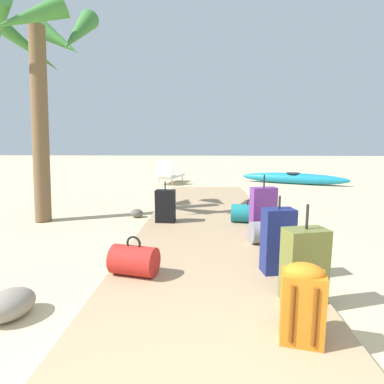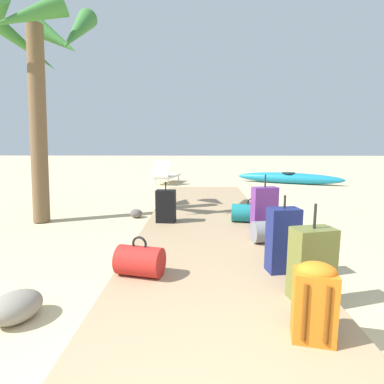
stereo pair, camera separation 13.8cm
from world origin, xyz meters
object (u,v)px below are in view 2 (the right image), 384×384
object	(u,v)px
backpack_orange	(314,300)
kayak	(289,178)
suitcase_navy	(283,240)
suitcase_purple	(264,209)
suitcase_olive	(312,264)
duffel_bag_red	(140,261)
lounge_chair	(166,174)
duffel_bag_grey	(271,231)
palm_tree_far_left	(38,57)
duffel_bag_teal	(252,213)
suitcase_black	(166,206)

from	to	relation	value
backpack_orange	kayak	world-z (taller)	backpack_orange
suitcase_navy	suitcase_purple	xyz separation A→B (m)	(0.12, 1.53, 0.00)
suitcase_olive	suitcase_purple	world-z (taller)	suitcase_purple
duffel_bag_red	lounge_chair	distance (m)	7.98
duffel_bag_red	suitcase_purple	xyz separation A→B (m)	(1.64, 1.66, 0.19)
suitcase_navy	lounge_chair	size ratio (longest dim) A/B	0.51
suitcase_navy	backpack_orange	bearing A→B (deg)	-94.77
duffel_bag_grey	backpack_orange	distance (m)	2.20
duffel_bag_grey	palm_tree_far_left	size ratio (longest dim) A/B	0.14
duffel_bag_red	duffel_bag_teal	distance (m)	2.72
suitcase_black	duffel_bag_grey	bearing A→B (deg)	-34.29
suitcase_olive	duffel_bag_teal	distance (m)	2.71
suitcase_purple	suitcase_olive	bearing A→B (deg)	-90.80
suitcase_olive	lounge_chair	bearing A→B (deg)	104.35
suitcase_olive	duffel_bag_red	bearing A→B (deg)	163.64
lounge_chair	kayak	size ratio (longest dim) A/B	0.45
suitcase_navy	palm_tree_far_left	xyz separation A→B (m)	(-3.75, 2.51, 2.52)
suitcase_olive	suitcase_purple	distance (m)	2.14
suitcase_navy	suitcase_olive	world-z (taller)	suitcase_olive
suitcase_navy	kayak	size ratio (longest dim) A/B	0.23
duffel_bag_teal	lounge_chair	world-z (taller)	lounge_chair
palm_tree_far_left	lounge_chair	size ratio (longest dim) A/B	2.44
duffel_bag_grey	palm_tree_far_left	bearing A→B (deg)	158.44
duffel_bag_teal	kayak	xyz separation A→B (m)	(2.31, 5.81, -0.04)
kayak	suitcase_olive	bearing A→B (deg)	-104.76
duffel_bag_red	duffel_bag_grey	size ratio (longest dim) A/B	0.98
duffel_bag_grey	kayak	world-z (taller)	duffel_bag_grey
duffel_bag_red	lounge_chair	size ratio (longest dim) A/B	0.33
backpack_orange	lounge_chair	distance (m)	9.23
suitcase_black	kayak	xyz separation A→B (m)	(3.81, 5.84, -0.17)
backpack_orange	duffel_bag_teal	xyz separation A→B (m)	(0.12, 3.29, -0.14)
suitcase_purple	lounge_chair	world-z (taller)	suitcase_purple
suitcase_olive	duffel_bag_grey	distance (m)	1.61
suitcase_black	duffel_bag_red	distance (m)	2.21
duffel_bag_grey	duffel_bag_teal	xyz separation A→B (m)	(-0.08, 1.10, 0.00)
suitcase_navy	suitcase_purple	distance (m)	1.53
duffel_bag_grey	suitcase_purple	distance (m)	0.57
duffel_bag_red	suitcase_purple	size ratio (longest dim) A/B	0.59
backpack_orange	duffel_bag_teal	bearing A→B (deg)	87.83
duffel_bag_teal	kayak	size ratio (longest dim) A/B	0.20
suitcase_olive	duffel_bag_teal	world-z (taller)	suitcase_olive
suitcase_black	palm_tree_far_left	size ratio (longest dim) A/B	0.18
suitcase_olive	suitcase_purple	xyz separation A→B (m)	(0.03, 2.14, 0.02)
lounge_chair	suitcase_navy	bearing A→B (deg)	-75.21
duffel_bag_red	suitcase_black	bearing A→B (deg)	88.78
suitcase_olive	duffel_bag_grey	bearing A→B (deg)	89.54
duffel_bag_grey	lounge_chair	distance (m)	7.17
duffel_bag_red	duffel_bag_teal	xyz separation A→B (m)	(1.54, 2.23, -0.00)
suitcase_purple	palm_tree_far_left	world-z (taller)	palm_tree_far_left
palm_tree_far_left	kayak	xyz separation A→B (m)	(6.08, 5.39, -2.75)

